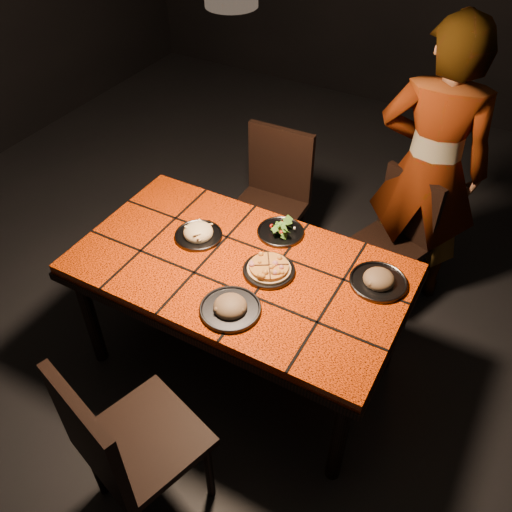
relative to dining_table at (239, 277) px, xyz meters
The scene contains 11 objects.
room_shell 0.83m from the dining_table, ahead, with size 6.04×7.04×3.08m.
dining_table is the anchor object (origin of this frame).
chair_near 0.94m from the dining_table, 89.23° to the right, with size 0.55×0.55×0.98m.
chair_far_left 0.91m from the dining_table, 107.10° to the left, with size 0.44×0.44×0.95m.
chair_far_right 1.08m from the dining_table, 60.42° to the left, with size 0.50×0.50×0.85m.
diner 1.26m from the dining_table, 61.02° to the left, with size 0.63×0.41×1.73m, color brown.
plate_pizza 0.18m from the dining_table, 10.43° to the left, with size 0.29×0.29×0.04m.
plate_pasta 0.32m from the dining_table, 164.11° to the left, with size 0.25×0.25×0.08m.
plate_salad 0.33m from the dining_table, 77.91° to the left, with size 0.24×0.24×0.07m.
plate_mushroom_a 0.31m from the dining_table, 67.01° to the right, with size 0.28×0.28×0.09m.
plate_mushroom_b 0.67m from the dining_table, 18.24° to the left, with size 0.27×0.27×0.09m.
Camera 1 is at (1.00, -1.63, 2.54)m, focal length 38.00 mm.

